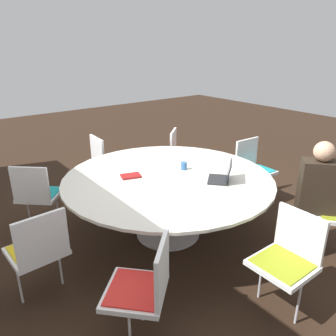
{
  "coord_description": "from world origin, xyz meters",
  "views": [
    {
      "loc": [
        -2.62,
        2.05,
        2.09
      ],
      "look_at": [
        0.0,
        0.0,
        0.82
      ],
      "focal_mm": 35.0,
      "sensor_mm": 36.0,
      "label": 1
    }
  ],
  "objects_px": {
    "chair_3": "(106,159)",
    "person_0": "(318,190)",
    "spiral_notebook": "(131,176)",
    "coffee_cup": "(184,166)",
    "handbag": "(137,174)",
    "laptop": "(223,176)",
    "chair_2": "(181,153)",
    "chair_6": "(144,284)",
    "chair_1": "(253,165)",
    "chair_4": "(37,192)",
    "chair_7": "(288,255)",
    "chair_5": "(38,247)"
  },
  "relations": [
    {
      "from": "chair_3",
      "to": "person_0",
      "type": "bearing_deg",
      "value": 23.35
    },
    {
      "from": "spiral_notebook",
      "to": "coffee_cup",
      "type": "bearing_deg",
      "value": -107.16
    },
    {
      "from": "chair_3",
      "to": "handbag",
      "type": "relative_size",
      "value": 2.4
    },
    {
      "from": "person_0",
      "to": "laptop",
      "type": "xyz_separation_m",
      "value": [
        0.74,
        0.61,
        0.07
      ]
    },
    {
      "from": "coffee_cup",
      "to": "chair_2",
      "type": "bearing_deg",
      "value": -39.08
    },
    {
      "from": "chair_6",
      "to": "coffee_cup",
      "type": "height_order",
      "value": "chair_6"
    },
    {
      "from": "chair_1",
      "to": "chair_3",
      "type": "distance_m",
      "value": 2.1
    },
    {
      "from": "chair_3",
      "to": "spiral_notebook",
      "type": "bearing_deg",
      "value": -12.18
    },
    {
      "from": "chair_3",
      "to": "chair_4",
      "type": "bearing_deg",
      "value": -62.08
    },
    {
      "from": "chair_7",
      "to": "spiral_notebook",
      "type": "distance_m",
      "value": 1.79
    },
    {
      "from": "laptop",
      "to": "handbag",
      "type": "relative_size",
      "value": 1.03
    },
    {
      "from": "person_0",
      "to": "spiral_notebook",
      "type": "relative_size",
      "value": 4.93
    },
    {
      "from": "spiral_notebook",
      "to": "handbag",
      "type": "height_order",
      "value": "spiral_notebook"
    },
    {
      "from": "chair_2",
      "to": "spiral_notebook",
      "type": "distance_m",
      "value": 1.62
    },
    {
      "from": "laptop",
      "to": "chair_3",
      "type": "bearing_deg",
      "value": -119.81
    },
    {
      "from": "chair_1",
      "to": "chair_6",
      "type": "height_order",
      "value": "same"
    },
    {
      "from": "chair_7",
      "to": "person_0",
      "type": "distance_m",
      "value": 1.01
    },
    {
      "from": "chair_7",
      "to": "laptop",
      "type": "bearing_deg",
      "value": -17.24
    },
    {
      "from": "chair_2",
      "to": "chair_3",
      "type": "xyz_separation_m",
      "value": [
        0.45,
        1.05,
        0.0
      ]
    },
    {
      "from": "chair_1",
      "to": "handbag",
      "type": "xyz_separation_m",
      "value": [
        1.5,
        0.94,
        -0.38
      ]
    },
    {
      "from": "handbag",
      "to": "chair_5",
      "type": "bearing_deg",
      "value": 129.11
    },
    {
      "from": "chair_7",
      "to": "chair_1",
      "type": "bearing_deg",
      "value": -43.43
    },
    {
      "from": "chair_5",
      "to": "handbag",
      "type": "xyz_separation_m",
      "value": [
        1.65,
        -2.03,
        -0.38
      ]
    },
    {
      "from": "chair_4",
      "to": "chair_6",
      "type": "relative_size",
      "value": 1.0
    },
    {
      "from": "chair_3",
      "to": "chair_4",
      "type": "relative_size",
      "value": 1.0
    },
    {
      "from": "chair_3",
      "to": "person_0",
      "type": "relative_size",
      "value": 0.71
    },
    {
      "from": "coffee_cup",
      "to": "person_0",
      "type": "bearing_deg",
      "value": -150.03
    },
    {
      "from": "spiral_notebook",
      "to": "person_0",
      "type": "bearing_deg",
      "value": -137.26
    },
    {
      "from": "chair_4",
      "to": "handbag",
      "type": "bearing_deg",
      "value": 60.34
    },
    {
      "from": "laptop",
      "to": "spiral_notebook",
      "type": "xyz_separation_m",
      "value": [
        0.7,
        0.71,
        -0.04
      ]
    },
    {
      "from": "chair_2",
      "to": "chair_5",
      "type": "distance_m",
      "value": 2.82
    },
    {
      "from": "chair_2",
      "to": "person_0",
      "type": "height_order",
      "value": "person_0"
    },
    {
      "from": "chair_3",
      "to": "chair_7",
      "type": "distance_m",
      "value": 2.98
    },
    {
      "from": "chair_7",
      "to": "handbag",
      "type": "height_order",
      "value": "chair_7"
    },
    {
      "from": "spiral_notebook",
      "to": "chair_1",
      "type": "bearing_deg",
      "value": -97.7
    },
    {
      "from": "chair_4",
      "to": "chair_5",
      "type": "height_order",
      "value": "same"
    },
    {
      "from": "chair_1",
      "to": "chair_3",
      "type": "bearing_deg",
      "value": -42.72
    },
    {
      "from": "laptop",
      "to": "spiral_notebook",
      "type": "bearing_deg",
      "value": -84.9
    },
    {
      "from": "chair_1",
      "to": "handbag",
      "type": "bearing_deg",
      "value": -55.31
    },
    {
      "from": "spiral_notebook",
      "to": "chair_6",
      "type": "bearing_deg",
      "value": 151.33
    },
    {
      "from": "chair_4",
      "to": "laptop",
      "type": "bearing_deg",
      "value": -0.07
    },
    {
      "from": "chair_5",
      "to": "chair_6",
      "type": "xyz_separation_m",
      "value": [
        -0.91,
        -0.44,
        0.0
      ]
    },
    {
      "from": "chair_1",
      "to": "chair_4",
      "type": "height_order",
      "value": "same"
    },
    {
      "from": "chair_3",
      "to": "spiral_notebook",
      "type": "xyz_separation_m",
      "value": [
        -1.25,
        0.34,
        0.22
      ]
    },
    {
      "from": "chair_2",
      "to": "coffee_cup",
      "type": "xyz_separation_m",
      "value": [
        -0.98,
        0.79,
        0.25
      ]
    },
    {
      "from": "chair_7",
      "to": "spiral_notebook",
      "type": "bearing_deg",
      "value": 12.91
    },
    {
      "from": "chair_2",
      "to": "coffee_cup",
      "type": "distance_m",
      "value": 1.28
    },
    {
      "from": "chair_5",
      "to": "chair_6",
      "type": "bearing_deg",
      "value": -67.57
    },
    {
      "from": "person_0",
      "to": "spiral_notebook",
      "type": "distance_m",
      "value": 1.95
    },
    {
      "from": "person_0",
      "to": "handbag",
      "type": "bearing_deg",
      "value": -31.16
    }
  ]
}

